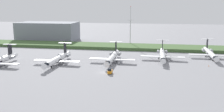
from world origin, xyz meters
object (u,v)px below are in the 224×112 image
object	(u,v)px
regional_jet_second	(58,59)
antenna_mast	(130,30)
safety_cone_front_marker	(209,66)
regional_jet_third	(113,57)
regional_jet_fourth	(163,55)
regional_jet_fifth	(210,53)
baggage_tug	(110,71)

from	to	relation	value
regional_jet_second	antenna_mast	size ratio (longest dim) A/B	1.13
antenna_mast	safety_cone_front_marker	bearing A→B (deg)	-51.17
regional_jet_second	regional_jet_third	xyz separation A→B (m)	(25.78, 8.40, 0.00)
regional_jet_fourth	regional_jet_third	bearing A→B (deg)	-156.68
regional_jet_third	regional_jet_fourth	distance (m)	27.09
regional_jet_second	regional_jet_fourth	world-z (taller)	same
antenna_mast	regional_jet_second	bearing A→B (deg)	-115.22
regional_jet_fifth	safety_cone_front_marker	distance (m)	20.75
regional_jet_third	baggage_tug	size ratio (longest dim) A/B	9.69
regional_jet_second	regional_jet_fifth	world-z (taller)	same
regional_jet_fifth	baggage_tug	distance (m)	63.21
regional_jet_third	antenna_mast	bearing A→B (deg)	86.57
antenna_mast	safety_cone_front_marker	size ratio (longest dim) A/B	49.95
regional_jet_third	safety_cone_front_marker	distance (m)	46.27
safety_cone_front_marker	antenna_mast	bearing A→B (deg)	128.83
regional_jet_third	regional_jet_fourth	xyz separation A→B (m)	(24.88, 10.73, 0.00)
safety_cone_front_marker	regional_jet_fifth	bearing A→B (deg)	77.78
antenna_mast	baggage_tug	world-z (taller)	antenna_mast
regional_jet_third	regional_jet_second	bearing A→B (deg)	-161.95
regional_jet_fourth	baggage_tug	world-z (taller)	regional_jet_fourth
regional_jet_fourth	antenna_mast	bearing A→B (deg)	117.12
safety_cone_front_marker	regional_jet_fourth	bearing A→B (deg)	152.52
regional_jet_second	regional_jet_third	size ratio (longest dim) A/B	1.00
regional_jet_second	regional_jet_fifth	xyz separation A→B (m)	(76.37, 28.19, 0.00)
regional_jet_fourth	antenna_mast	size ratio (longest dim) A/B	1.13
antenna_mast	baggage_tug	xyz separation A→B (m)	(-0.58, -74.41, -10.33)
regional_jet_third	baggage_tug	distance (m)	21.54
regional_jet_fifth	antenna_mast	world-z (taller)	antenna_mast
regional_jet_second	regional_jet_fourth	xyz separation A→B (m)	(50.66, 19.13, 0.00)
regional_jet_third	antenna_mast	size ratio (longest dim) A/B	1.13
baggage_tug	regional_jet_fifth	bearing A→B (deg)	40.60
regional_jet_third	baggage_tug	xyz separation A→B (m)	(2.60, -21.33, -1.53)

